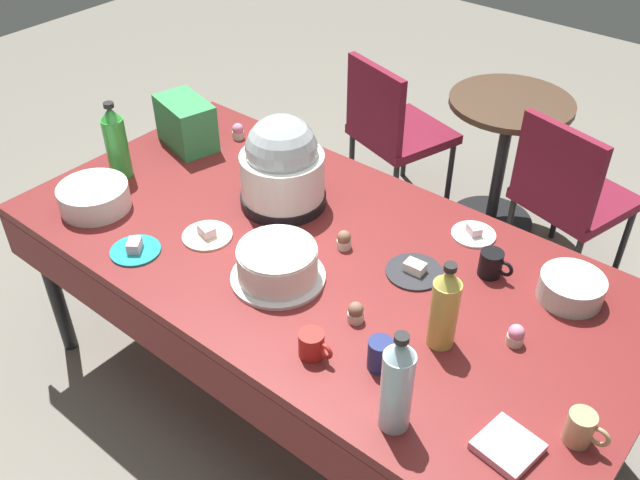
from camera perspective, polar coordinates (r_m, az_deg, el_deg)
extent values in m
plane|color=slate|center=(2.89, 0.00, -12.64)|extent=(9.00, 9.00, 0.00)
cube|color=maroon|center=(2.38, 0.00, -1.34)|extent=(2.20, 1.10, 0.04)
cylinder|color=black|center=(3.04, -21.01, -3.38)|extent=(0.06, 0.06, 0.71)
cylinder|color=black|center=(3.45, -8.20, 4.41)|extent=(0.06, 0.06, 0.71)
cylinder|color=black|center=(2.67, 24.52, -11.34)|extent=(0.06, 0.06, 0.71)
cube|color=maroon|center=(2.18, -9.30, -10.60)|extent=(2.20, 0.01, 0.18)
cube|color=maroon|center=(2.80, 7.09, 2.36)|extent=(2.20, 0.01, 0.18)
cylinder|color=silver|center=(2.26, -3.44, -3.01)|extent=(0.31, 0.31, 0.01)
cylinder|color=white|center=(2.22, -3.50, -1.88)|extent=(0.26, 0.26, 0.10)
cylinder|color=white|center=(2.19, -3.55, -0.76)|extent=(0.25, 0.25, 0.01)
cylinder|color=black|center=(2.59, -3.01, 3.42)|extent=(0.32, 0.32, 0.04)
cylinder|color=white|center=(2.54, -3.09, 5.33)|extent=(0.31, 0.31, 0.16)
sphere|color=#B2BCC1|center=(2.48, -3.16, 7.29)|extent=(0.26, 0.26, 0.26)
cylinder|color=#B2C6BC|center=(2.30, 19.83, -3.71)|extent=(0.20, 0.20, 0.08)
cylinder|color=silver|center=(2.68, -17.96, 3.36)|extent=(0.26, 0.26, 0.09)
cylinder|color=teal|center=(2.44, -14.83, -0.84)|extent=(0.17, 0.17, 0.01)
cube|color=beige|center=(2.43, -14.92, -0.42)|extent=(0.07, 0.07, 0.04)
cylinder|color=beige|center=(2.46, -9.19, 0.35)|extent=(0.18, 0.18, 0.01)
cube|color=beige|center=(2.45, -9.24, 0.76)|extent=(0.07, 0.06, 0.04)
cylinder|color=white|center=(2.49, 12.42, 0.45)|extent=(0.16, 0.16, 0.01)
cube|color=beige|center=(2.48, 12.48, 0.83)|extent=(0.07, 0.06, 0.03)
cylinder|color=#2D2D33|center=(2.30, 7.71, -2.59)|extent=(0.19, 0.19, 0.01)
cube|color=white|center=(2.29, 7.75, -2.20)|extent=(0.07, 0.05, 0.03)
cylinder|color=beige|center=(3.03, -6.69, 8.53)|extent=(0.05, 0.05, 0.03)
sphere|color=pink|center=(3.01, -6.73, 9.01)|extent=(0.05, 0.05, 0.05)
cylinder|color=beige|center=(2.12, 15.62, -7.81)|extent=(0.05, 0.05, 0.03)
sphere|color=pink|center=(2.10, 15.75, -7.26)|extent=(0.05, 0.05, 0.05)
cylinder|color=beige|center=(2.38, 1.96, -0.31)|extent=(0.05, 0.05, 0.03)
sphere|color=brown|center=(2.36, 1.98, 0.24)|extent=(0.05, 0.05, 0.05)
cylinder|color=beige|center=(2.11, 2.92, -6.25)|extent=(0.05, 0.05, 0.03)
sphere|color=brown|center=(2.09, 2.94, -5.68)|extent=(0.05, 0.05, 0.05)
cylinder|color=silver|center=(1.78, 6.26, -12.13)|extent=(0.08, 0.08, 0.25)
cone|color=silver|center=(1.67, 6.61, -8.80)|extent=(0.07, 0.07, 0.05)
cylinder|color=black|center=(1.64, 6.69, -7.98)|extent=(0.04, 0.04, 0.02)
cylinder|color=green|center=(2.81, -16.23, 7.23)|extent=(0.09, 0.09, 0.24)
cone|color=green|center=(2.74, -16.76, 9.87)|extent=(0.08, 0.08, 0.05)
cylinder|color=black|center=(2.73, -16.89, 10.50)|extent=(0.04, 0.04, 0.02)
cylinder|color=gold|center=(2.01, 10.06, -5.95)|extent=(0.08, 0.08, 0.22)
cone|color=gold|center=(1.92, 10.49, -2.99)|extent=(0.07, 0.07, 0.05)
cylinder|color=black|center=(1.89, 10.61, -2.21)|extent=(0.04, 0.04, 0.02)
cylinder|color=#B2231E|center=(1.99, -0.71, -8.49)|extent=(0.07, 0.07, 0.08)
torus|color=#B2231E|center=(1.97, 0.41, -9.06)|extent=(0.05, 0.01, 0.05)
cylinder|color=black|center=(2.31, 13.76, -1.87)|extent=(0.08, 0.08, 0.09)
torus|color=black|center=(2.30, 14.87, -2.28)|extent=(0.06, 0.01, 0.06)
cylinder|color=navy|center=(1.96, 4.92, -9.28)|extent=(0.07, 0.07, 0.10)
torus|color=navy|center=(1.94, 6.08, -9.81)|extent=(0.06, 0.01, 0.06)
cylinder|color=tan|center=(1.91, 20.43, -14.17)|extent=(0.07, 0.07, 0.10)
torus|color=tan|center=(1.90, 21.79, -14.68)|extent=(0.06, 0.01, 0.06)
cube|color=#338C4C|center=(2.97, -10.88, 9.35)|extent=(0.29, 0.22, 0.20)
cube|color=pink|center=(1.87, 15.08, -15.97)|extent=(0.16, 0.16, 0.02)
cube|color=maroon|center=(3.74, 6.80, 8.61)|extent=(0.55, 0.55, 0.05)
cube|color=maroon|center=(3.52, 4.50, 10.97)|extent=(0.41, 0.16, 0.40)
cylinder|color=black|center=(3.85, 10.54, 5.21)|extent=(0.04, 0.04, 0.40)
cylinder|color=black|center=(4.09, 6.96, 7.64)|extent=(0.04, 0.04, 0.40)
cylinder|color=black|center=(3.63, 6.10, 3.49)|extent=(0.04, 0.04, 0.40)
cylinder|color=black|center=(3.88, 2.59, 6.13)|extent=(0.04, 0.04, 0.40)
cube|color=maroon|center=(3.41, 20.15, 3.23)|extent=(0.54, 0.54, 0.05)
cube|color=maroon|center=(3.15, 18.81, 5.44)|extent=(0.41, 0.15, 0.40)
cylinder|color=black|center=(3.60, 23.55, -0.20)|extent=(0.04, 0.04, 0.40)
cylinder|color=black|center=(3.75, 18.94, 2.69)|extent=(0.04, 0.04, 0.40)
cylinder|color=black|center=(3.33, 19.88, -2.55)|extent=(0.04, 0.04, 0.40)
cylinder|color=black|center=(3.49, 15.08, 0.66)|extent=(0.04, 0.04, 0.40)
cylinder|color=#473323|center=(3.53, 15.38, 10.76)|extent=(0.60, 0.60, 0.03)
cylinder|color=black|center=(3.69, 14.50, 5.93)|extent=(0.06, 0.06, 0.67)
cylinder|color=black|center=(3.88, 13.72, 1.61)|extent=(0.44, 0.44, 0.02)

